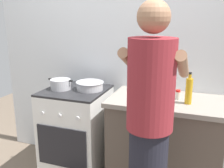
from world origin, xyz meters
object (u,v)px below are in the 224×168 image
object	(u,v)px
utensil_crock	(147,81)
oil_bottle	(189,91)
person	(149,133)
mixing_bowl	(90,85)
spice_bottle	(178,95)
pot	(61,84)
stove_range	(77,131)

from	to	relation	value
utensil_crock	oil_bottle	size ratio (longest dim) A/B	1.23
person	mixing_bowl	bearing A→B (deg)	137.10
spice_bottle	mixing_bowl	bearing A→B (deg)	178.58
utensil_crock	oil_bottle	xyz separation A→B (m)	(0.41, -0.25, 0.01)
pot	spice_bottle	world-z (taller)	pot
mixing_bowl	person	xyz separation A→B (m)	(0.74, -0.69, -0.09)
stove_range	pot	world-z (taller)	pot
oil_bottle	mixing_bowl	bearing A→B (deg)	173.42
utensil_crock	stove_range	bearing A→B (deg)	-164.52
pot	person	size ratio (longest dim) A/B	0.16
spice_bottle	oil_bottle	xyz separation A→B (m)	(0.09, -0.09, 0.07)
pot	utensil_crock	xyz separation A→B (m)	(0.82, 0.22, 0.05)
mixing_bowl	spice_bottle	size ratio (longest dim) A/B	3.18
pot	person	distance (m)	1.19
stove_range	spice_bottle	xyz separation A→B (m)	(0.99, 0.03, 0.49)
person	pot	bearing A→B (deg)	149.36
oil_bottle	person	bearing A→B (deg)	-109.48
stove_range	utensil_crock	size ratio (longest dim) A/B	2.75
spice_bottle	person	size ratio (longest dim) A/B	0.05
stove_range	spice_bottle	world-z (taller)	spice_bottle
mixing_bowl	utensil_crock	distance (m)	0.56
oil_bottle	stove_range	bearing A→B (deg)	176.80
pot	mixing_bowl	distance (m)	0.29
mixing_bowl	spice_bottle	xyz separation A→B (m)	(0.85, -0.02, -0.00)
mixing_bowl	pot	bearing A→B (deg)	-163.56
utensil_crock	person	distance (m)	0.86
utensil_crock	spice_bottle	xyz separation A→B (m)	(0.31, -0.16, -0.06)
mixing_bowl	oil_bottle	distance (m)	0.95
stove_range	oil_bottle	distance (m)	1.22
utensil_crock	oil_bottle	distance (m)	0.48
stove_range	person	xyz separation A→B (m)	(0.88, -0.64, 0.41)
utensil_crock	spice_bottle	distance (m)	0.36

